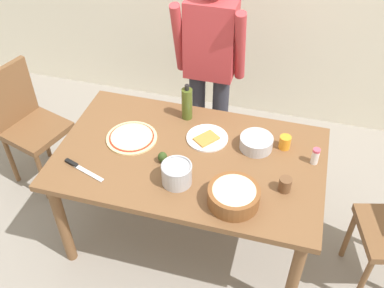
% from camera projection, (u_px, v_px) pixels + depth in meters
% --- Properties ---
extents(ground, '(8.00, 8.00, 0.00)m').
position_uv_depth(ground, '(190.00, 233.00, 3.18)').
color(ground, gray).
extents(dining_table, '(1.60, 0.96, 0.76)m').
position_uv_depth(dining_table, '(190.00, 166.00, 2.73)').
color(dining_table, brown).
rests_on(dining_table, ground).
extents(person_cook, '(0.49, 0.25, 1.62)m').
position_uv_depth(person_cook, '(210.00, 63.00, 3.11)').
color(person_cook, '#2D2D38').
rests_on(person_cook, ground).
extents(chair_wooden_left, '(0.50, 0.50, 0.95)m').
position_uv_depth(chair_wooden_left, '(27.00, 120.00, 3.27)').
color(chair_wooden_left, brown).
rests_on(chair_wooden_left, ground).
extents(pizza_raw_on_board, '(0.32, 0.32, 0.02)m').
position_uv_depth(pizza_raw_on_board, '(132.00, 137.00, 2.78)').
color(pizza_raw_on_board, beige).
rests_on(pizza_raw_on_board, dining_table).
extents(plate_with_slice, '(0.26, 0.26, 0.02)m').
position_uv_depth(plate_with_slice, '(207.00, 138.00, 2.78)').
color(plate_with_slice, white).
rests_on(plate_with_slice, dining_table).
extents(popcorn_bowl, '(0.28, 0.28, 0.11)m').
position_uv_depth(popcorn_bowl, '(234.00, 195.00, 2.36)').
color(popcorn_bowl, brown).
rests_on(popcorn_bowl, dining_table).
extents(mixing_bowl_steel, '(0.20, 0.20, 0.08)m').
position_uv_depth(mixing_bowl_steel, '(256.00, 143.00, 2.70)').
color(mixing_bowl_steel, '#B7B7BC').
rests_on(mixing_bowl_steel, dining_table).
extents(olive_oil_bottle, '(0.07, 0.07, 0.26)m').
position_uv_depth(olive_oil_bottle, '(187.00, 103.00, 2.87)').
color(olive_oil_bottle, '#47561E').
rests_on(olive_oil_bottle, dining_table).
extents(steel_pot, '(0.17, 0.17, 0.13)m').
position_uv_depth(steel_pot, '(177.00, 174.00, 2.47)').
color(steel_pot, '#B7B7BC').
rests_on(steel_pot, dining_table).
extents(cup_orange, '(0.07, 0.07, 0.08)m').
position_uv_depth(cup_orange, '(285.00, 142.00, 2.70)').
color(cup_orange, orange).
rests_on(cup_orange, dining_table).
extents(cup_small_brown, '(0.07, 0.07, 0.08)m').
position_uv_depth(cup_small_brown, '(285.00, 184.00, 2.44)').
color(cup_small_brown, brown).
rests_on(cup_small_brown, dining_table).
extents(salt_shaker, '(0.04, 0.04, 0.11)m').
position_uv_depth(salt_shaker, '(315.00, 156.00, 2.59)').
color(salt_shaker, white).
rests_on(salt_shaker, dining_table).
extents(chef_knife, '(0.28, 0.12, 0.02)m').
position_uv_depth(chef_knife, '(79.00, 168.00, 2.59)').
color(chef_knife, silver).
rests_on(chef_knife, dining_table).
extents(avocado, '(0.06, 0.06, 0.07)m').
position_uv_depth(avocado, '(163.00, 157.00, 2.61)').
color(avocado, '#2D4219').
rests_on(avocado, dining_table).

